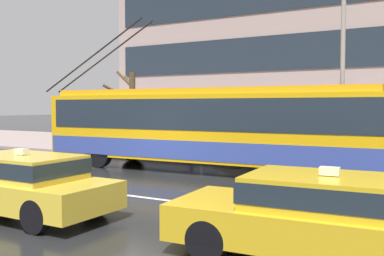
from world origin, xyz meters
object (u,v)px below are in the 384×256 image
(bus_shelter, at_px, (248,112))
(street_lamp, at_px, (343,63))
(pedestrian_approaching_curb, at_px, (330,121))
(street_tree_bare, at_px, (131,106))
(pedestrian_at_shelter, at_px, (191,117))
(taxi_oncoming_far, at_px, (321,213))
(taxi_oncoming_near, at_px, (19,181))
(trolleybus, at_px, (207,126))

(bus_shelter, bearing_deg, street_lamp, -20.18)
(pedestrian_approaching_curb, distance_m, street_tree_bare, 9.86)
(pedestrian_at_shelter, height_order, pedestrian_approaching_curb, pedestrian_approaching_curb)
(taxi_oncoming_far, distance_m, pedestrian_at_shelter, 14.36)
(street_lamp, bearing_deg, taxi_oncoming_far, -80.63)
(bus_shelter, relative_size, street_lamp, 0.61)
(taxi_oncoming_far, xyz_separation_m, street_lamp, (-1.54, 9.32, 3.06))
(taxi_oncoming_near, relative_size, street_tree_bare, 1.15)
(street_lamp, bearing_deg, taxi_oncoming_near, -115.40)
(pedestrian_approaching_curb, bearing_deg, taxi_oncoming_far, -78.25)
(taxi_oncoming_near, height_order, pedestrian_at_shelter, pedestrian_at_shelter)
(trolleybus, relative_size, pedestrian_at_shelter, 6.78)
(taxi_oncoming_far, relative_size, taxi_oncoming_near, 0.99)
(bus_shelter, bearing_deg, taxi_oncoming_near, -92.48)
(taxi_oncoming_near, bearing_deg, taxi_oncoming_far, 3.56)
(taxi_oncoming_far, distance_m, taxi_oncoming_near, 6.15)
(pedestrian_at_shelter, xyz_separation_m, pedestrian_approaching_curb, (6.81, -2.05, -0.02))
(bus_shelter, xyz_separation_m, street_tree_bare, (-6.03, -0.23, 0.24))
(taxi_oncoming_far, height_order, taxi_oncoming_near, same)
(street_tree_bare, bearing_deg, pedestrian_at_shelter, 13.98)
(trolleybus, height_order, pedestrian_at_shelter, trolleybus)
(bus_shelter, relative_size, street_tree_bare, 0.95)
(taxi_oncoming_far, xyz_separation_m, taxi_oncoming_near, (-6.14, -0.38, 0.00))
(taxi_oncoming_near, bearing_deg, trolleybus, 86.10)
(bus_shelter, distance_m, street_lamp, 4.73)
(trolleybus, xyz_separation_m, pedestrian_approaching_curb, (3.70, 2.22, 0.15))
(taxi_oncoming_far, height_order, pedestrian_at_shelter, pedestrian_at_shelter)
(trolleybus, height_order, street_lamp, street_lamp)
(street_tree_bare, bearing_deg, taxi_oncoming_near, -63.21)
(trolleybus, bearing_deg, pedestrian_approaching_curb, 30.92)
(bus_shelter, height_order, street_lamp, street_lamp)
(pedestrian_approaching_curb, relative_size, street_tree_bare, 0.51)
(taxi_oncoming_far, bearing_deg, trolleybus, 128.56)
(trolleybus, height_order, taxi_oncoming_far, trolleybus)
(trolleybus, xyz_separation_m, street_lamp, (4.10, 2.25, 2.18))
(bus_shelter, xyz_separation_m, pedestrian_at_shelter, (-3.09, 0.51, -0.25))
(trolleybus, height_order, bus_shelter, trolleybus)
(street_tree_bare, bearing_deg, taxi_oncoming_far, -42.22)
(taxi_oncoming_near, bearing_deg, pedestrian_approaching_curb, 66.47)
(pedestrian_at_shelter, xyz_separation_m, street_lamp, (7.21, -2.02, 2.01))
(street_lamp, distance_m, street_tree_bare, 10.34)
(trolleybus, xyz_separation_m, taxi_oncoming_near, (-0.51, -7.45, -0.88))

